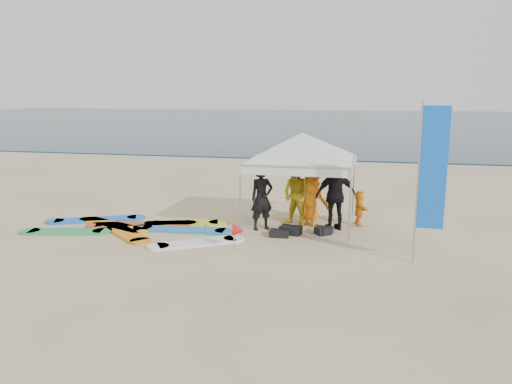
{
  "coord_description": "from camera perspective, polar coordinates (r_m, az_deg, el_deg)",
  "views": [
    {
      "loc": [
        2.65,
        -9.8,
        3.72
      ],
      "look_at": [
        -0.12,
        2.6,
        1.2
      ],
      "focal_mm": 35.0,
      "sensor_mm": 36.0,
      "label": 1
    }
  ],
  "objects": [
    {
      "name": "person_black_b",
      "position": [
        13.84,
        9.09,
        -0.35
      ],
      "size": [
        1.24,
        0.92,
        1.96
      ],
      "primitive_type": "imported",
      "rotation": [
        0.0,
        0.0,
        3.58
      ],
      "color": "black",
      "rests_on": "ground"
    },
    {
      "name": "feather_flag",
      "position": [
        11.32,
        19.44,
        2.37
      ],
      "size": [
        0.6,
        0.04,
        3.57
      ],
      "color": "#A5A5A8",
      "rests_on": "ground"
    },
    {
      "name": "shoreline_foam",
      "position": [
        28.37,
        7.16,
        3.6
      ],
      "size": [
        160.0,
        1.2,
        0.01
      ],
      "primitive_type": "cube",
      "color": "silver",
      "rests_on": "ground"
    },
    {
      "name": "person_black_a",
      "position": [
        13.71,
        0.66,
        -0.7
      ],
      "size": [
        0.77,
        0.72,
        1.78
      ],
      "primitive_type": "imported",
      "rotation": [
        0.0,
        0.0,
        0.61
      ],
      "color": "black",
      "rests_on": "ground"
    },
    {
      "name": "surfboard_spread",
      "position": [
        14.3,
        -13.4,
        -4.03
      ],
      "size": [
        5.84,
        3.05,
        0.07
      ],
      "color": "green",
      "rests_on": "ground"
    },
    {
      "name": "ground",
      "position": [
        10.81,
        -2.41,
        -8.92
      ],
      "size": [
        120.0,
        120.0,
        0.0
      ],
      "primitive_type": "plane",
      "color": "beige",
      "rests_on": "ground"
    },
    {
      "name": "person_orange_b",
      "position": [
        14.95,
        6.21,
        -0.1
      ],
      "size": [
        0.8,
        0.53,
        1.61
      ],
      "primitive_type": "imported",
      "rotation": [
        0.0,
        0.0,
        3.16
      ],
      "color": "orange",
      "rests_on": "ground"
    },
    {
      "name": "ocean",
      "position": [
        69.94,
        10.53,
        8.01
      ],
      "size": [
        160.0,
        84.0,
        0.08
      ],
      "primitive_type": "cube",
      "color": "#0C2633",
      "rests_on": "ground"
    },
    {
      "name": "person_orange_a",
      "position": [
        14.29,
        6.43,
        -0.45
      ],
      "size": [
        1.26,
        1.13,
        1.69
      ],
      "primitive_type": "imported",
      "rotation": [
        0.0,
        0.0,
        2.56
      ],
      "color": "orange",
      "rests_on": "ground"
    },
    {
      "name": "gear_pile",
      "position": [
        13.43,
        5.02,
        -4.47
      ],
      "size": [
        1.64,
        0.95,
        0.22
      ],
      "color": "black",
      "rests_on": "ground"
    },
    {
      "name": "canopy_tent",
      "position": [
        13.97,
        5.31,
        6.72
      ],
      "size": [
        4.02,
        4.02,
        3.03
      ],
      "color": "#A5A5A8",
      "rests_on": "ground"
    },
    {
      "name": "person_seated",
      "position": [
        14.55,
        11.72,
        -1.8
      ],
      "size": [
        0.5,
        0.98,
        1.01
      ],
      "primitive_type": "imported",
      "rotation": [
        0.0,
        0.0,
        1.79
      ],
      "color": "orange",
      "rests_on": "ground"
    },
    {
      "name": "marker_pennant",
      "position": [
        11.96,
        -2.0,
        -4.42
      ],
      "size": [
        0.28,
        0.28,
        0.64
      ],
      "color": "#A5A5A8",
      "rests_on": "ground"
    },
    {
      "name": "person_yellow",
      "position": [
        14.15,
        4.68,
        -0.34
      ],
      "size": [
        1.06,
        0.95,
        1.79
      ],
      "primitive_type": "imported",
      "rotation": [
        0.0,
        0.0,
        -0.38
      ],
      "color": "gold",
      "rests_on": "ground"
    }
  ]
}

